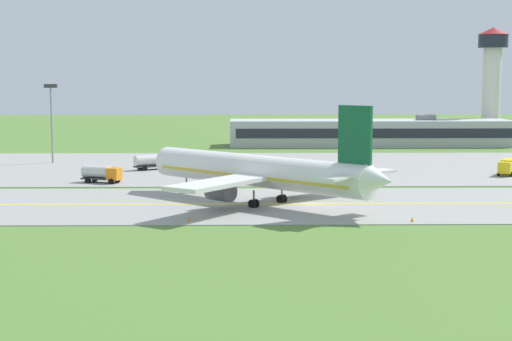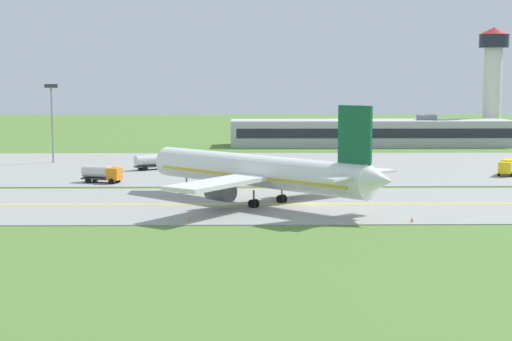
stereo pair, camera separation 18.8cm
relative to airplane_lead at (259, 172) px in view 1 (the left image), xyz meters
name	(u,v)px [view 1 (the left image)]	position (x,y,z in m)	size (l,w,h in m)	color
ground_plane	(308,205)	(6.14, -0.37, -4.13)	(500.00, 500.00, 0.00)	#517A33
taxiway_strip	(308,204)	(6.14, -0.37, -4.08)	(240.00, 28.00, 0.10)	gray
apron_pad	(345,167)	(16.14, 41.63, -4.08)	(140.00, 52.00, 0.10)	gray
taxiway_centreline	(308,204)	(6.14, -0.37, -4.03)	(220.00, 0.60, 0.01)	yellow
airplane_lead	(259,172)	(0.00, 0.00, 0.00)	(31.69, 30.76, 12.70)	white
service_truck_baggage	(508,166)	(41.10, 28.87, -2.60)	(4.88, 6.19, 2.60)	yellow
service_truck_fuel	(102,173)	(-23.31, 20.40, -2.60)	(6.34, 3.82, 2.65)	orange
service_truck_catering	(152,161)	(-17.78, 37.47, -2.60)	(6.19, 4.87, 2.65)	silver
terminal_building	(370,133)	(27.90, 86.89, -1.08)	(65.68, 12.75, 7.26)	#B2B2B7
control_tower	(492,74)	(59.54, 97.28, 12.82)	(7.60, 7.60, 28.26)	silver
apron_light_mast	(51,113)	(-37.62, 49.40, 5.19)	(2.40, 0.50, 14.70)	gray
traffic_cone_near_edge	(189,219)	(-7.93, -12.02, -3.83)	(0.44, 0.44, 0.60)	orange
traffic_cone_far_edge	(412,220)	(16.52, -12.80, -3.83)	(0.44, 0.44, 0.60)	orange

